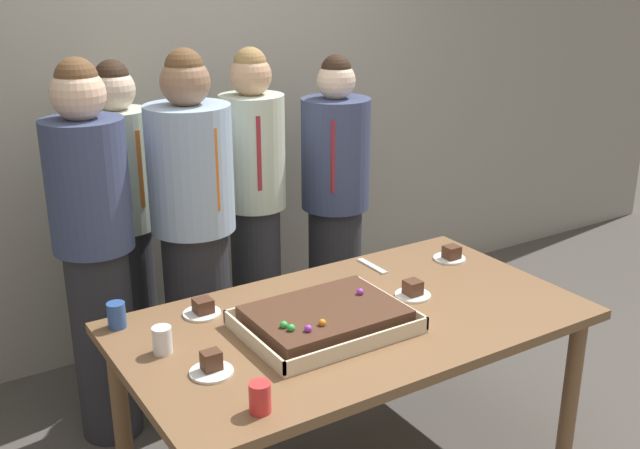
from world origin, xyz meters
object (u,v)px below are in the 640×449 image
(plated_slice_near_right, at_px, (211,366))
(person_green_shirt_behind, at_px, (95,251))
(sheet_cake, at_px, (325,319))
(plated_slice_near_left, at_px, (413,291))
(plated_slice_far_right, at_px, (451,255))
(party_table, at_px, (353,334))
(plated_slice_far_left, at_px, (203,309))
(person_far_right_suit, at_px, (255,208))
(cake_server_utensil, at_px, (372,266))
(person_striped_tie_right, at_px, (125,221))
(drink_cup_middle, at_px, (162,340))
(person_serving_front, at_px, (335,203))
(person_left_edge_reaching, at_px, (194,234))
(drink_cup_nearest, at_px, (260,397))
(drink_cup_far_end, at_px, (117,315))

(plated_slice_near_right, relative_size, person_green_shirt_behind, 0.09)
(sheet_cake, xyz_separation_m, plated_slice_near_right, (-0.50, -0.06, -0.02))
(sheet_cake, distance_m, plated_slice_near_left, 0.47)
(plated_slice_near_right, bearing_deg, plated_slice_far_right, 13.79)
(party_table, height_order, plated_slice_far_left, plated_slice_far_left)
(plated_slice_near_right, xyz_separation_m, person_far_right_suit, (0.75, 1.12, 0.12))
(cake_server_utensil, bearing_deg, person_striped_tie_right, 134.90)
(person_green_shirt_behind, bearing_deg, drink_cup_middle, -33.52)
(person_striped_tie_right, bearing_deg, person_serving_front, 63.02)
(party_table, relative_size, sheet_cake, 2.91)
(person_serving_front, xyz_separation_m, person_green_shirt_behind, (-1.34, -0.17, 0.06))
(plated_slice_far_right, bearing_deg, cake_server_utensil, 160.92)
(person_striped_tie_right, bearing_deg, person_far_right_suit, 55.70)
(party_table, height_order, plated_slice_far_right, plated_slice_far_right)
(party_table, distance_m, drink_cup_middle, 0.76)
(person_far_right_suit, bearing_deg, drink_cup_middle, -29.57)
(person_striped_tie_right, bearing_deg, plated_slice_far_right, 35.55)
(plated_slice_near_left, distance_m, drink_cup_middle, 1.06)
(cake_server_utensil, xyz_separation_m, person_left_edge_reaching, (-0.67, 0.46, 0.14))
(drink_cup_nearest, height_order, cake_server_utensil, drink_cup_nearest)
(plated_slice_far_right, relative_size, drink_cup_far_end, 1.50)
(plated_slice_near_right, xyz_separation_m, person_left_edge_reaching, (0.34, 0.92, 0.12))
(party_table, height_order, person_serving_front, person_serving_front)
(sheet_cake, bearing_deg, plated_slice_near_right, -172.71)
(party_table, xyz_separation_m, person_far_right_suit, (0.10, 1.03, 0.22))
(plated_slice_far_right, xyz_separation_m, drink_cup_middle, (-1.46, -0.12, 0.03))
(drink_cup_far_end, distance_m, cake_server_utensil, 1.17)
(plated_slice_near_right, bearing_deg, person_far_right_suit, 56.08)
(drink_cup_nearest, bearing_deg, sheet_cake, 37.42)
(plated_slice_far_left, height_order, person_serving_front, person_serving_front)
(sheet_cake, bearing_deg, person_striped_tie_right, 105.46)
(plated_slice_near_right, bearing_deg, party_table, 8.03)
(plated_slice_far_right, xyz_separation_m, person_far_right_suit, (-0.62, 0.78, 0.12))
(sheet_cake, bearing_deg, cake_server_utensil, 37.93)
(plated_slice_far_left, bearing_deg, plated_slice_far_right, -4.22)
(plated_slice_far_left, relative_size, person_striped_tie_right, 0.09)
(drink_cup_middle, distance_m, person_striped_tie_right, 1.13)
(party_table, xyz_separation_m, person_serving_front, (0.58, 1.01, 0.17))
(person_green_shirt_behind, bearing_deg, cake_server_utensil, 32.20)
(sheet_cake, distance_m, person_left_edge_reaching, 0.88)
(drink_cup_middle, height_order, person_striped_tie_right, person_striped_tie_right)
(drink_cup_far_end, bearing_deg, plated_slice_far_left, -12.91)
(drink_cup_far_end, bearing_deg, person_green_shirt_behind, 82.73)
(plated_slice_far_left, bearing_deg, sheet_cake, -46.59)
(plated_slice_near_left, relative_size, plated_slice_far_right, 1.00)
(sheet_cake, relative_size, plated_slice_far_right, 4.16)
(plated_slice_near_left, height_order, cake_server_utensil, plated_slice_near_left)
(plated_slice_far_left, relative_size, drink_cup_nearest, 1.50)
(cake_server_utensil, bearing_deg, plated_slice_near_left, -97.27)
(plated_slice_near_left, bearing_deg, plated_slice_far_right, 28.70)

